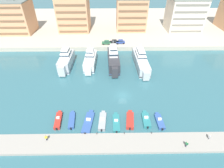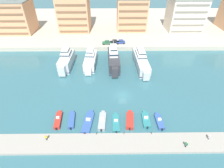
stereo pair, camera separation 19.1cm
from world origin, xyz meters
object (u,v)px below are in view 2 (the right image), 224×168
(motorboat_grey_center_left, at_px, (102,121))
(motorboat_blue_right, at_px, (159,121))
(motorboat_teal_mid_right, at_px, (146,120))
(pedestrian_far_side, at_px, (186,144))
(car_blue_mid_left, at_px, (121,42))
(yacht_silver_far_left, at_px, (66,60))
(motorboat_blue_mid_left, at_px, (88,122))
(car_green_far_left, at_px, (107,42))
(motorboat_red_far_left, at_px, (58,120))
(motorboat_red_center_right, at_px, (130,120))
(motorboat_teal_center, at_px, (116,122))
(yacht_white_left, at_px, (91,60))
(pedestrian_mid_deck, at_px, (210,137))
(yacht_silver_center_left, at_px, (141,61))
(pedestrian_near_edge, at_px, (46,137))
(car_black_left, at_px, (114,42))
(yacht_charcoal_mid_left, at_px, (114,59))

(motorboat_grey_center_left, bearing_deg, motorboat_blue_right, -1.17)
(motorboat_teal_mid_right, height_order, pedestrian_far_side, pedestrian_far_side)
(motorboat_blue_right, xyz_separation_m, car_blue_mid_left, (-7.86, 46.51, 2.47))
(car_blue_mid_left, bearing_deg, yacht_silver_far_left, -141.86)
(motorboat_blue_mid_left, xyz_separation_m, car_green_far_left, (4.29, 45.84, 2.46))
(yacht_silver_far_left, bearing_deg, motorboat_red_far_left, -83.69)
(motorboat_red_center_right, bearing_deg, motorboat_teal_center, -170.22)
(car_blue_mid_left, bearing_deg, motorboat_blue_mid_left, -103.16)
(motorboat_teal_center, bearing_deg, yacht_white_left, 106.89)
(yacht_white_left, relative_size, pedestrian_mid_deck, 9.15)
(motorboat_red_center_right, distance_m, pedestrian_mid_deck, 19.16)
(yacht_silver_center_left, relative_size, pedestrian_mid_deck, 12.21)
(yacht_silver_center_left, height_order, motorboat_blue_right, yacht_silver_center_left)
(car_blue_mid_left, bearing_deg, pedestrian_near_edge, -111.10)
(motorboat_blue_right, distance_m, car_blue_mid_left, 47.24)
(yacht_white_left, bearing_deg, yacht_silver_center_left, -2.46)
(motorboat_blue_mid_left, relative_size, car_black_left, 1.96)
(motorboat_teal_center, bearing_deg, car_blue_mid_left, 85.59)
(yacht_charcoal_mid_left, bearing_deg, pedestrian_near_edge, -114.85)
(pedestrian_mid_deck, bearing_deg, motorboat_teal_center, 165.52)
(motorboat_red_far_left, distance_m, car_black_left, 48.42)
(motorboat_red_far_left, distance_m, motorboat_teal_center, 15.39)
(motorboat_blue_right, bearing_deg, motorboat_blue_mid_left, -179.95)
(yacht_white_left, bearing_deg, motorboat_red_far_left, -101.84)
(motorboat_blue_right, bearing_deg, yacht_silver_far_left, 135.78)
(yacht_silver_far_left, xyz_separation_m, car_blue_mid_left, (22.10, 17.35, 0.23))
(pedestrian_near_edge, bearing_deg, yacht_white_left, 78.44)
(pedestrian_mid_deck, bearing_deg, motorboat_grey_center_left, 166.44)
(yacht_charcoal_mid_left, relative_size, motorboat_blue_right, 3.16)
(yacht_charcoal_mid_left, xyz_separation_m, motorboat_red_far_left, (-15.26, -29.09, -2.34))
(motorboat_red_center_right, relative_size, car_black_left, 1.56)
(motorboat_red_center_right, height_order, pedestrian_near_edge, pedestrian_near_edge)
(yacht_silver_center_left, bearing_deg, motorboat_blue_mid_left, -121.48)
(yacht_silver_center_left, height_order, car_black_left, yacht_silver_center_left)
(yacht_silver_far_left, bearing_deg, pedestrian_mid_deck, -40.97)
(motorboat_red_center_right, relative_size, motorboat_teal_mid_right, 1.08)
(yacht_charcoal_mid_left, distance_m, car_black_left, 16.58)
(motorboat_red_center_right, height_order, motorboat_teal_mid_right, motorboat_teal_mid_right)
(motorboat_red_far_left, distance_m, motorboat_grey_center_left, 11.77)
(car_black_left, bearing_deg, yacht_silver_center_left, -59.64)
(motorboat_blue_mid_left, bearing_deg, car_green_far_left, 84.66)
(car_green_far_left, distance_m, pedestrian_far_side, 56.75)
(yacht_silver_center_left, relative_size, car_blue_mid_left, 4.99)
(motorboat_blue_right, bearing_deg, pedestrian_far_side, -62.13)
(yacht_white_left, relative_size, car_blue_mid_left, 3.74)
(motorboat_blue_mid_left, distance_m, motorboat_teal_center, 7.28)
(yacht_charcoal_mid_left, bearing_deg, pedestrian_mid_deck, -58.47)
(motorboat_blue_mid_left, bearing_deg, car_blue_mid_left, 76.84)
(motorboat_blue_mid_left, height_order, pedestrian_far_side, pedestrian_far_side)
(yacht_white_left, xyz_separation_m, motorboat_blue_mid_left, (1.92, -30.14, -1.84))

